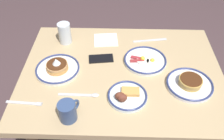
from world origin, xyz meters
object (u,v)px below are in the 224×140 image
butter_knife (150,40)px  cell_phone (101,59)px  coffee_mug (68,111)px  paper_napkin (106,40)px  plate_far_side (190,84)px  tea_spoon (84,95)px  plate_far_companion (127,96)px  plate_near_main (145,60)px  fork_near (24,103)px  drinking_glass (65,34)px  plate_center_pancakes (58,68)px

butter_knife → cell_phone: bearing=32.0°
coffee_mug → paper_napkin: size_ratio=0.71×
plate_far_side → cell_phone: bearing=-23.0°
plate_far_side → coffee_mug: bearing=20.1°
tea_spoon → plate_far_side: bearing=-171.3°
plate_far_companion → butter_knife: plate_far_companion is taller
plate_far_companion → paper_napkin: plate_far_companion is taller
plate_far_side → butter_knife: size_ratio=1.11×
plate_near_main → tea_spoon: 0.42m
coffee_mug → tea_spoon: 0.16m
plate_far_companion → fork_near: 0.51m
drinking_glass → fork_near: drinking_glass is taller
plate_near_main → paper_napkin: (0.24, -0.21, -0.01)m
cell_phone → fork_near: (0.36, 0.35, -0.00)m
paper_napkin → coffee_mug: bearing=76.9°
plate_center_pancakes → butter_knife: 0.62m
butter_knife → fork_near: bearing=39.1°
coffee_mug → butter_knife: (-0.43, -0.62, -0.05)m
paper_napkin → plate_near_main: bearing=139.1°
plate_far_side → cell_phone: size_ratio=1.71×
plate_far_companion → cell_phone: size_ratio=1.41×
plate_far_side → butter_knife: 0.43m
fork_near → butter_knife: (-0.67, -0.54, -0.00)m
plate_far_companion → drinking_glass: size_ratio=1.50×
plate_center_pancakes → plate_far_companion: bearing=153.7°
plate_far_companion → butter_knife: size_ratio=0.91×
fork_near → tea_spoon: tea_spoon is taller
paper_napkin → cell_phone: bearing=84.3°
coffee_mug → fork_near: size_ratio=0.57×
plate_near_main → drinking_glass: bearing=-20.2°
tea_spoon → drinking_glass: bearing=-69.4°
cell_phone → butter_knife: bearing=-155.1°
drinking_glass → paper_napkin: size_ratio=0.90×
cell_phone → butter_knife: 0.36m
cell_phone → fork_near: size_ratio=0.78×
plate_far_side → tea_spoon: plate_far_side is taller
paper_napkin → fork_near: (0.38, 0.54, 0.00)m
fork_near → tea_spoon: size_ratio=0.88×
plate_far_side → cell_phone: (0.48, -0.20, -0.01)m
drinking_glass → butter_knife: size_ratio=0.61×
plate_near_main → butter_knife: (-0.05, -0.21, -0.01)m
plate_center_pancakes → tea_spoon: 0.25m
butter_knife → coffee_mug: bearing=55.1°
cell_phone → coffee_mug: bearing=66.7°
cell_phone → drinking_glass: bearing=-41.7°
coffee_mug → fork_near: coffee_mug is taller
drinking_glass → cell_phone: 0.29m
plate_far_companion → butter_knife: (-0.16, -0.49, -0.01)m
plate_near_main → coffee_mug: coffee_mug is taller
plate_far_companion → tea_spoon: 0.22m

